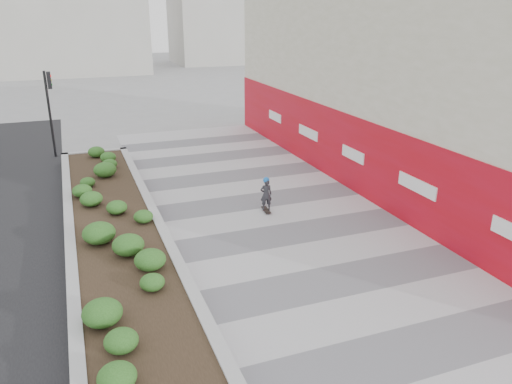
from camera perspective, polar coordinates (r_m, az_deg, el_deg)
ground at (r=12.70m, az=14.03°, el=-13.50°), size 160.00×160.00×0.00m
walkway at (r=14.88m, az=7.54°, el=-7.71°), size 8.00×36.00×0.01m
building at (r=22.22m, az=16.96°, el=11.69°), size 6.04×24.08×8.00m
planter at (r=16.84m, az=-15.97°, el=-3.36°), size 3.00×18.00×0.90m
traffic_signal_near at (r=26.36m, az=-22.51°, el=9.56°), size 0.33×0.28×4.20m
manhole_cover at (r=15.10m, az=9.23°, el=-7.37°), size 0.44×0.44×0.01m
skateboarder at (r=17.92m, az=1.16°, el=-0.25°), size 0.47×0.74×1.32m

